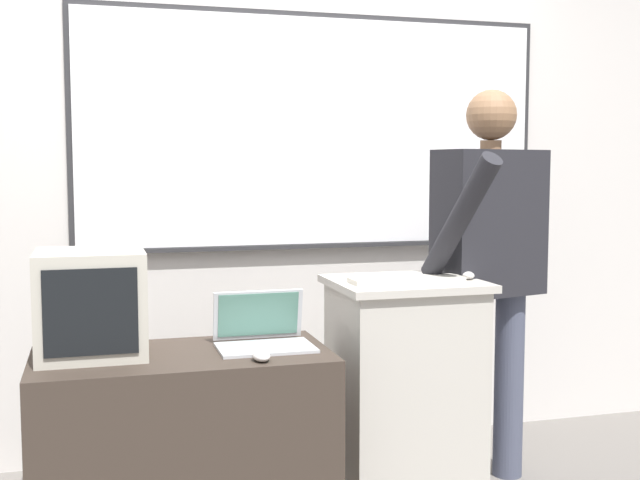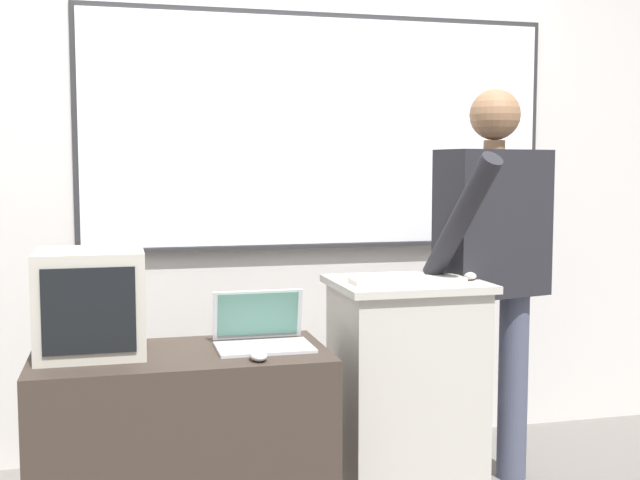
# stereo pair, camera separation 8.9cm
# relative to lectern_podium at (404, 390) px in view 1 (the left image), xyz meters

# --- Properties ---
(back_wall) EXTENTS (6.40, 0.17, 2.73)m
(back_wall) POSITION_rel_lectern_podium_xyz_m (-0.38, 0.82, 0.91)
(back_wall) COLOR silver
(back_wall) RESTS_ON ground_plane
(lectern_podium) EXTENTS (0.59, 0.52, 0.92)m
(lectern_podium) POSITION_rel_lectern_podium_xyz_m (0.00, 0.00, 0.00)
(lectern_podium) COLOR #BCB7AD
(lectern_podium) RESTS_ON ground_plane
(side_desk) EXTENTS (1.05, 0.54, 0.71)m
(side_desk) POSITION_rel_lectern_podium_xyz_m (-0.92, -0.16, -0.11)
(side_desk) COLOR #382D26
(side_desk) RESTS_ON ground_plane
(person_presenter) EXTENTS (0.65, 0.63, 1.71)m
(person_presenter) POSITION_rel_lectern_podium_xyz_m (0.42, 0.08, 0.54)
(person_presenter) COLOR #474C60
(person_presenter) RESTS_ON ground_plane
(laptop) EXTENTS (0.35, 0.28, 0.20)m
(laptop) POSITION_rel_lectern_podium_xyz_m (-0.62, -0.11, 0.31)
(laptop) COLOR #B7BABF
(laptop) RESTS_ON side_desk
(wireless_keyboard) EXTENTS (0.46, 0.13, 0.02)m
(wireless_keyboard) POSITION_rel_lectern_podium_xyz_m (-0.02, -0.06, 0.47)
(wireless_keyboard) COLOR beige
(wireless_keyboard) RESTS_ON lectern_podium
(computer_mouse_by_laptop) EXTENTS (0.06, 0.10, 0.03)m
(computer_mouse_by_laptop) POSITION_rel_lectern_podium_xyz_m (-0.67, -0.35, 0.27)
(computer_mouse_by_laptop) COLOR silver
(computer_mouse_by_laptop) RESTS_ON side_desk
(computer_mouse_by_keyboard) EXTENTS (0.06, 0.10, 0.03)m
(computer_mouse_by_keyboard) POSITION_rel_lectern_podium_xyz_m (0.25, -0.05, 0.48)
(computer_mouse_by_keyboard) COLOR silver
(computer_mouse_by_keyboard) RESTS_ON lectern_podium
(crt_monitor) EXTENTS (0.37, 0.38, 0.37)m
(crt_monitor) POSITION_rel_lectern_podium_xyz_m (-1.23, -0.10, 0.44)
(crt_monitor) COLOR #BCB7A8
(crt_monitor) RESTS_ON side_desk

